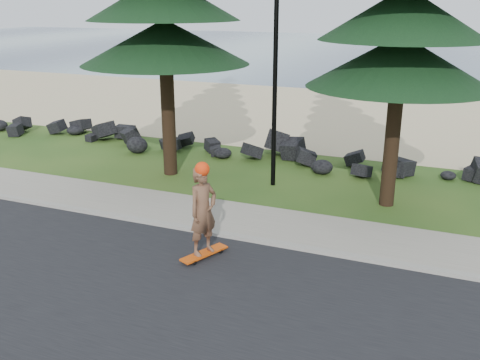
# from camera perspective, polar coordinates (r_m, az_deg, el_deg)

# --- Properties ---
(ground) EXTENTS (160.00, 160.00, 0.00)m
(ground) POSITION_cam_1_polar(r_m,az_deg,el_deg) (13.87, -0.74, -4.54)
(ground) COLOR #214515
(ground) RESTS_ON ground
(road) EXTENTS (160.00, 7.00, 0.02)m
(road) POSITION_cam_1_polar(r_m,az_deg,el_deg) (10.33, -10.74, -13.58)
(road) COLOR black
(road) RESTS_ON ground
(kerb) EXTENTS (160.00, 0.20, 0.10)m
(kerb) POSITION_cam_1_polar(r_m,az_deg,el_deg) (13.09, -2.28, -5.77)
(kerb) COLOR gray
(kerb) RESTS_ON ground
(sidewalk) EXTENTS (160.00, 2.00, 0.08)m
(sidewalk) POSITION_cam_1_polar(r_m,az_deg,el_deg) (14.02, -0.43, -4.09)
(sidewalk) COLOR gray
(sidewalk) RESTS_ON ground
(beach_sand) EXTENTS (160.00, 15.00, 0.01)m
(beach_sand) POSITION_cam_1_polar(r_m,az_deg,el_deg) (27.25, 11.23, 6.79)
(beach_sand) COLOR #CEB089
(beach_sand) RESTS_ON ground
(ocean) EXTENTS (160.00, 58.00, 0.01)m
(ocean) POSITION_cam_1_polar(r_m,az_deg,el_deg) (63.17, 17.96, 12.87)
(ocean) COLOR #324661
(ocean) RESTS_ON ground
(seawall_boulders) EXTENTS (60.00, 2.40, 1.10)m
(seawall_boulders) POSITION_cam_1_polar(r_m,az_deg,el_deg) (18.84, 5.87, 1.73)
(seawall_boulders) COLOR black
(seawall_boulders) RESTS_ON ground
(lamp_post) EXTENTS (0.25, 0.14, 8.14)m
(lamp_post) POSITION_cam_1_polar(r_m,az_deg,el_deg) (15.79, 3.83, 13.81)
(lamp_post) COLOR black
(lamp_post) RESTS_ON ground
(skateboarder) EXTENTS (0.73, 1.21, 2.22)m
(skateboarder) POSITION_cam_1_polar(r_m,az_deg,el_deg) (11.61, -3.95, -3.38)
(skateboarder) COLOR #D1490C
(skateboarder) RESTS_ON ground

